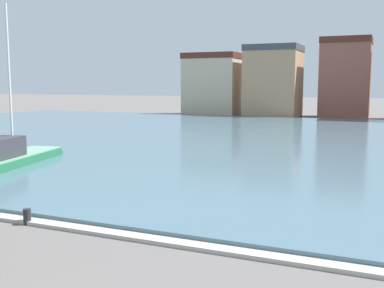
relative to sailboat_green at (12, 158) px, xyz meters
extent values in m
cube|color=#476675|center=(12.50, 16.56, -0.44)|extent=(90.16, 46.53, 0.24)
cube|color=#ADA89E|center=(12.50, -6.96, -0.50)|extent=(90.16, 0.50, 0.12)
cube|color=#236B42|center=(0.11, -0.52, -0.23)|extent=(3.56, 8.37, 0.66)
ellipsoid|color=#236B42|center=(-0.70, 3.27, -0.23)|extent=(2.27, 3.15, 0.63)
cube|color=gray|center=(0.11, -0.52, 0.13)|extent=(3.49, 8.20, 0.06)
cylinder|color=silver|center=(-0.02, 0.08, 3.93)|extent=(0.12, 0.12, 7.66)
cylinder|color=#232326|center=(7.53, -7.11, -0.31)|extent=(0.24, 0.24, 0.50)
cube|color=#C6B293|center=(-5.22, 43.50, 3.33)|extent=(7.45, 6.21, 7.79)
cube|color=#51281E|center=(-5.22, 43.50, 7.63)|extent=(7.60, 6.34, 0.80)
cube|color=tan|center=(3.40, 42.88, 3.73)|extent=(6.81, 6.20, 8.58)
cube|color=#42424C|center=(3.40, 42.88, 8.42)|extent=(6.94, 6.32, 0.80)
cube|color=#8E5142|center=(12.28, 45.14, 4.15)|extent=(6.02, 5.82, 9.42)
cube|color=#51281E|center=(12.28, 45.14, 9.26)|extent=(6.14, 5.93, 0.80)
camera|label=1|loc=(17.77, -17.89, 3.80)|focal=43.13mm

